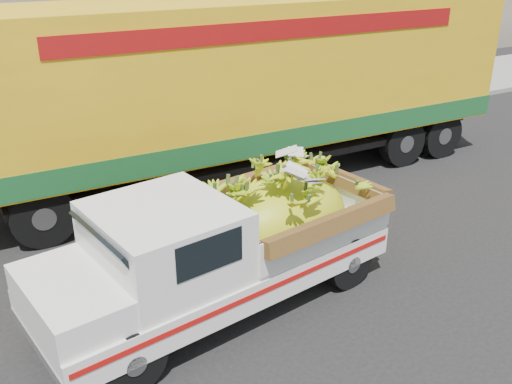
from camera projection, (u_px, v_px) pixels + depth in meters
ground at (333, 296)px, 8.45m from camera, size 100.00×100.00×0.00m
curb at (159, 151)px, 14.04m from camera, size 60.00×0.25×0.15m
sidewalk at (131, 129)px, 15.71m from camera, size 60.00×4.00×0.14m
pickup_truck at (240, 238)px, 8.09m from camera, size 5.30×2.56×1.79m
semi_trailer at (250, 83)px, 11.82m from camera, size 12.02×2.77×3.80m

